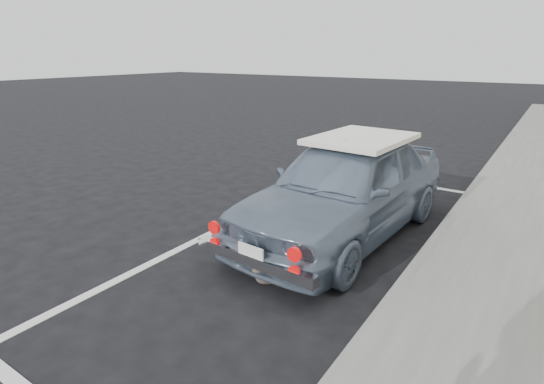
% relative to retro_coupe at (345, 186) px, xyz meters
% --- Properties ---
extents(ground, '(80.00, 80.00, 0.00)m').
position_rel_retro_coupe_xyz_m(ground, '(-0.65, -3.58, -0.70)').
color(ground, black).
rests_on(ground, ground).
extents(pline_front, '(3.00, 0.12, 0.01)m').
position_rel_retro_coupe_xyz_m(pline_front, '(-0.15, 2.92, -0.69)').
color(pline_front, silver).
rests_on(pline_front, ground).
extents(pline_side, '(0.12, 7.00, 0.01)m').
position_rel_retro_coupe_xyz_m(pline_side, '(-1.55, -0.58, -0.69)').
color(pline_side, silver).
rests_on(pline_side, ground).
extents(retro_coupe, '(1.89, 4.16, 1.38)m').
position_rel_retro_coupe_xyz_m(retro_coupe, '(0.00, 0.00, 0.00)').
color(retro_coupe, slate).
rests_on(retro_coupe, ground).
extents(cat, '(0.34, 0.47, 0.27)m').
position_rel_retro_coupe_xyz_m(cat, '(-0.10, -1.74, -0.57)').
color(cat, '#76685A').
rests_on(cat, ground).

